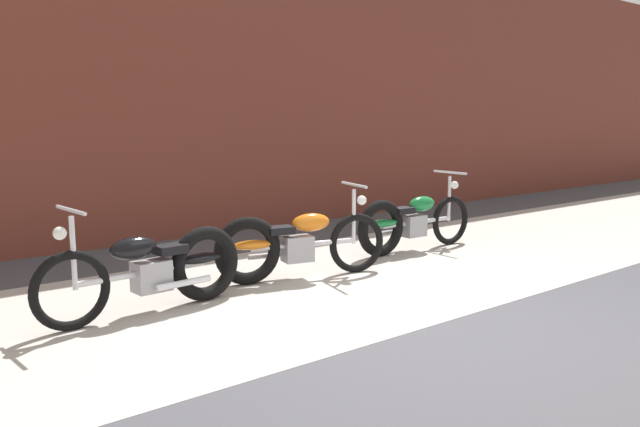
# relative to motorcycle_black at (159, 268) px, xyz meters

# --- Properties ---
(ground_plane) EXTENTS (80.00, 80.00, 0.00)m
(ground_plane) POSITION_rel_motorcycle_black_xyz_m (1.57, -1.85, -0.40)
(ground_plane) COLOR #47474C
(sidewalk_slab) EXTENTS (36.00, 3.50, 0.01)m
(sidewalk_slab) POSITION_rel_motorcycle_black_xyz_m (1.57, -0.10, -0.40)
(sidewalk_slab) COLOR #B2ADA3
(sidewalk_slab) RESTS_ON ground
(brick_building_wall) EXTENTS (36.00, 0.50, 4.73)m
(brick_building_wall) POSITION_rel_motorcycle_black_xyz_m (1.57, 3.35, 1.97)
(brick_building_wall) COLOR brown
(brick_building_wall) RESTS_ON ground
(motorcycle_black) EXTENTS (2.01, 0.58, 1.03)m
(motorcycle_black) POSITION_rel_motorcycle_black_xyz_m (0.00, 0.00, 0.00)
(motorcycle_black) COLOR black
(motorcycle_black) RESTS_ON ground
(motorcycle_orange) EXTENTS (1.97, 0.75, 1.03)m
(motorcycle_orange) POSITION_rel_motorcycle_black_xyz_m (1.60, 0.16, 0.00)
(motorcycle_orange) COLOR black
(motorcycle_orange) RESTS_ON ground
(motorcycle_green) EXTENTS (2.01, 0.58, 1.03)m
(motorcycle_green) POSITION_rel_motorcycle_black_xyz_m (3.67, 0.38, 0.00)
(motorcycle_green) COLOR black
(motorcycle_green) RESTS_ON ground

